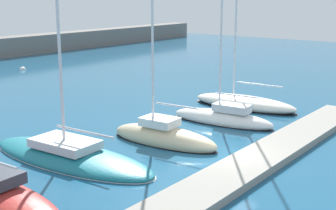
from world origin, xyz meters
TOP-DOWN VIEW (x-y plane):
  - ground_plane at (0.00, 0.00)m, footprint 120.00×120.00m
  - dock_pier at (0.00, -1.50)m, footprint 25.85×2.29m
  - sailboat_teal_second at (-4.68, 6.06)m, footprint 3.93×10.24m
  - sailboat_sand_third at (0.18, 4.04)m, footprint 2.46×6.60m
  - sailboat_white_fourth at (5.61, 3.60)m, footprint 2.55×6.90m
  - sailboat_ivory_fifth at (10.16, 4.59)m, footprint 2.76×7.85m
  - mooring_buoy_white at (10.93, 31.35)m, footprint 0.65×0.65m

SIDE VIEW (x-z plane):
  - ground_plane at x=0.00m, z-range 0.00..0.00m
  - mooring_buoy_white at x=10.93m, z-range -0.32..0.32m
  - dock_pier at x=0.00m, z-range 0.00..0.37m
  - sailboat_teal_second at x=-4.68m, z-range -9.19..9.69m
  - sailboat_white_fourth at x=5.61m, z-range -5.86..6.55m
  - sailboat_sand_third at x=0.18m, z-range -6.51..7.24m
  - sailboat_ivory_fifth at x=10.16m, z-range -7.51..8.25m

